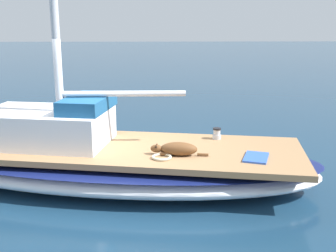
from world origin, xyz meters
TOP-DOWN VIEW (x-y plane):
  - ground_plane at (0.00, 0.00)m, footprint 120.00×120.00m
  - sailboat_main at (0.00, 0.00)m, footprint 3.76×7.57m
  - cabin_house at (0.21, 1.10)m, footprint 1.77×2.44m
  - dog_brown at (-0.57, -1.13)m, footprint 0.35×0.95m
  - deck_winch at (0.38, -1.92)m, footprint 0.16×0.16m
  - coiled_rope at (-0.73, -0.88)m, footprint 0.32×0.32m
  - deck_towel at (-0.77, -2.39)m, footprint 0.65×0.53m

SIDE VIEW (x-z plane):
  - ground_plane at x=0.00m, z-range 0.00..0.00m
  - sailboat_main at x=0.00m, z-range 0.01..0.67m
  - deck_towel at x=-0.77m, z-range 0.66..0.69m
  - coiled_rope at x=-0.73m, z-range 0.66..0.70m
  - deck_winch at x=0.38m, z-range 0.65..0.86m
  - dog_brown at x=-0.57m, z-range 0.66..0.88m
  - cabin_house at x=0.21m, z-range 0.59..1.43m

